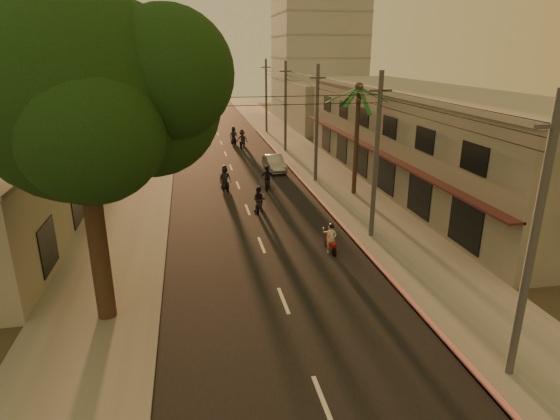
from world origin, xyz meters
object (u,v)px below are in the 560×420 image
(palm_tree, at_px, (359,94))
(scooter_mid_a, at_px, (259,200))
(scooter_far_c, at_px, (234,136))
(broadleaf_tree, at_px, (91,96))
(scooter_mid_b, at_px, (267,178))
(scooter_red, at_px, (331,240))
(scooter_far_b, at_px, (242,139))
(parked_car, at_px, (274,163))
(scooter_far_a, at_px, (225,179))

(palm_tree, xyz_separation_m, scooter_mid_a, (-7.30, -2.52, -6.36))
(palm_tree, height_order, scooter_far_c, palm_tree)
(scooter_far_c, bearing_deg, broadleaf_tree, -105.27)
(scooter_mid_a, height_order, scooter_mid_b, scooter_mid_b)
(broadleaf_tree, distance_m, palm_tree, 20.18)
(broadleaf_tree, bearing_deg, scooter_red, 23.08)
(scooter_red, bearing_deg, scooter_mid_a, 108.57)
(scooter_mid_a, bearing_deg, palm_tree, 36.42)
(scooter_far_b, bearing_deg, scooter_far_c, 128.18)
(palm_tree, bearing_deg, scooter_mid_b, 156.19)
(scooter_red, bearing_deg, parked_car, 87.14)
(scooter_red, distance_m, scooter_far_c, 30.66)
(scooter_far_a, xyz_separation_m, scooter_far_b, (3.11, 15.88, 0.05))
(scooter_mid_a, bearing_deg, scooter_far_a, 125.23)
(scooter_mid_b, bearing_deg, broadleaf_tree, -105.63)
(palm_tree, distance_m, scooter_far_a, 11.43)
(scooter_far_a, distance_m, parked_car, 6.96)
(scooter_far_c, bearing_deg, palm_tree, -74.81)
(broadleaf_tree, relative_size, scooter_far_a, 6.33)
(scooter_mid_a, xyz_separation_m, scooter_far_b, (1.35, 21.36, 0.12))
(scooter_mid_a, xyz_separation_m, scooter_far_c, (0.63, 23.51, 0.10))
(scooter_far_a, relative_size, parked_car, 0.46)
(broadleaf_tree, relative_size, scooter_far_c, 6.03)
(scooter_far_b, bearing_deg, palm_tree, -52.69)
(scooter_far_b, bearing_deg, broadleaf_tree, -85.04)
(scooter_mid_b, height_order, scooter_far_c, scooter_far_c)
(scooter_mid_b, bearing_deg, parked_car, 86.70)
(scooter_far_b, bearing_deg, scooter_red, -67.54)
(scooter_red, xyz_separation_m, parked_car, (0.22, 17.73, -0.03))
(scooter_mid_a, bearing_deg, parked_car, 92.16)
(scooter_far_b, relative_size, parked_car, 0.48)
(scooter_mid_b, bearing_deg, scooter_red, -71.73)
(scooter_far_c, bearing_deg, scooter_red, -88.60)
(scooter_far_b, height_order, parked_car, scooter_far_b)
(palm_tree, bearing_deg, scooter_far_c, 107.61)
(scooter_mid_b, height_order, parked_car, scooter_mid_b)
(scooter_mid_a, relative_size, scooter_mid_b, 0.94)
(parked_car, bearing_deg, scooter_far_c, 97.54)
(scooter_mid_b, distance_m, scooter_far_c, 18.40)
(scooter_mid_b, xyz_separation_m, scooter_far_a, (-3.14, 0.35, 0.03))
(palm_tree, height_order, scooter_far_b, palm_tree)
(scooter_mid_b, height_order, scooter_far_a, scooter_far_a)
(broadleaf_tree, relative_size, parked_car, 2.93)
(palm_tree, xyz_separation_m, scooter_far_b, (-5.95, 18.85, -6.24))
(scooter_mid_b, height_order, scooter_far_b, scooter_far_b)
(parked_car, relative_size, scooter_far_c, 2.06)
(scooter_far_a, bearing_deg, scooter_far_b, 69.59)
(scooter_mid_a, relative_size, scooter_far_c, 0.86)
(scooter_red, distance_m, scooter_mid_a, 7.57)
(scooter_red, xyz_separation_m, scooter_mid_b, (-1.30, 12.21, 0.12))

